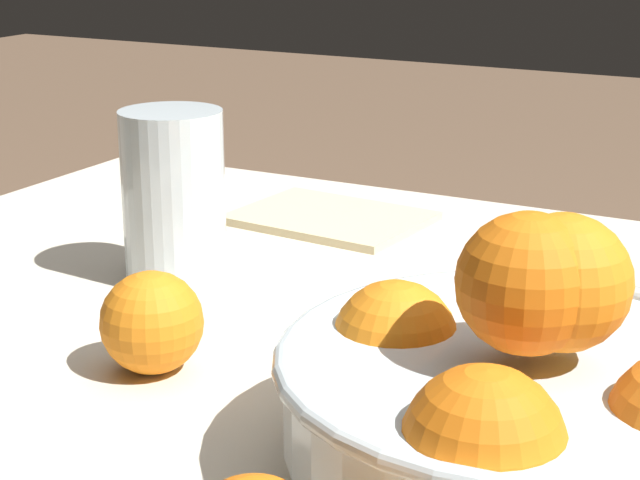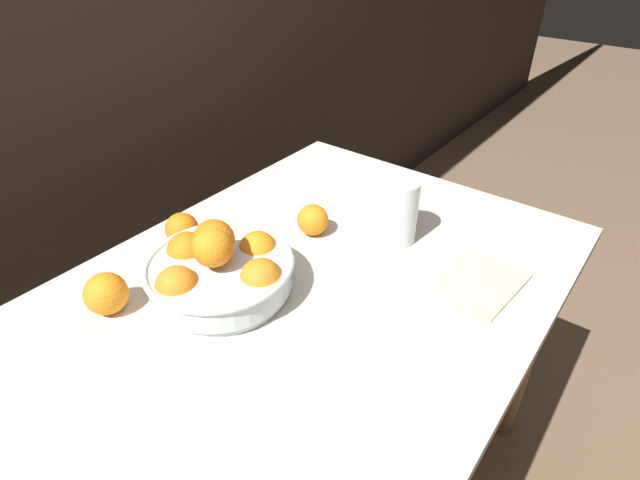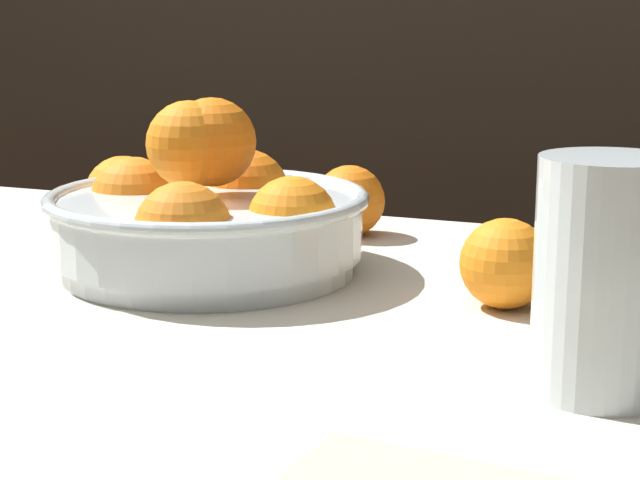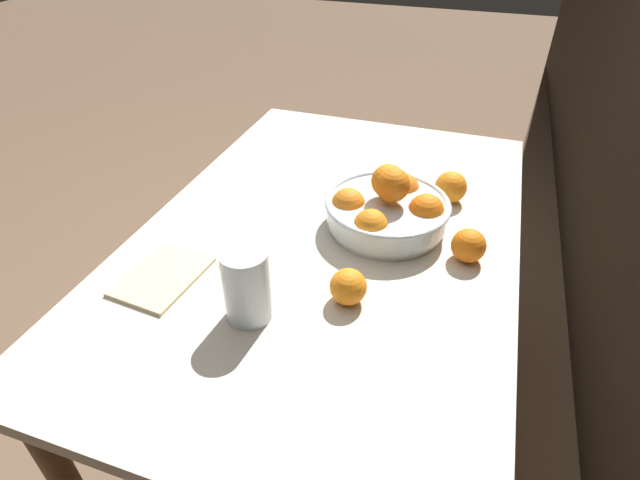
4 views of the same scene
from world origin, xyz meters
name	(u,v)px [view 2 (image 2 of 4)]	position (x,y,z in m)	size (l,w,h in m)	color
dining_table	(289,333)	(0.00, 0.00, 0.64)	(1.24, 0.81, 0.72)	beige
fruit_bowl	(220,270)	(-0.05, 0.12, 0.77)	(0.28, 0.28, 0.15)	silver
juice_glass	(398,214)	(0.30, -0.05, 0.78)	(0.08, 0.08, 0.14)	#F4A314
orange_loose_near_bowl	(182,229)	(0.01, 0.30, 0.75)	(0.07, 0.07, 0.07)	orange
orange_loose_front	(313,220)	(0.21, 0.10, 0.75)	(0.07, 0.07, 0.07)	orange
orange_loose_aside	(106,294)	(-0.21, 0.24, 0.76)	(0.08, 0.08, 0.08)	orange
napkin	(480,282)	(0.26, -0.26, 0.72)	(0.18, 0.13, 0.01)	beige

